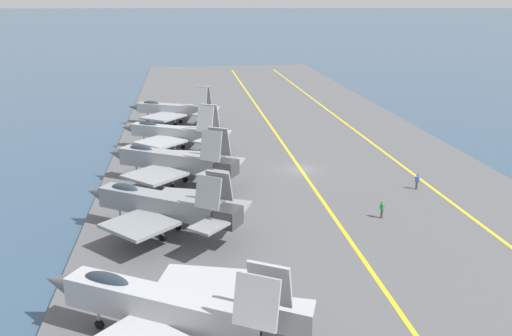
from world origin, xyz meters
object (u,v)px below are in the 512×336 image
object	(u,v)px
parked_jet_third	(172,161)
crew_green_vest	(382,209)
parked_jet_fourth	(174,132)
parked_jet_fifth	(173,109)
parked_jet_second	(161,205)
crew_blue_vest	(417,181)
parked_jet_nearest	(168,308)

from	to	relation	value
parked_jet_third	crew_green_vest	bearing A→B (deg)	-121.84
parked_jet_fourth	parked_jet_fifth	distance (m)	15.71
parked_jet_fifth	parked_jet_second	bearing A→B (deg)	179.32
parked_jet_fifth	crew_blue_vest	distance (m)	43.39
parked_jet_second	crew_blue_vest	bearing A→B (deg)	-73.15
parked_jet_fourth	parked_jet_fifth	bearing A→B (deg)	0.94
parked_jet_third	crew_blue_vest	size ratio (longest dim) A/B	9.33
crew_green_vest	crew_blue_vest	bearing A→B (deg)	-42.25
parked_jet_nearest	crew_green_vest	bearing A→B (deg)	-48.14
parked_jet_second	parked_jet_third	size ratio (longest dim) A/B	0.96
parked_jet_third	parked_jet_nearest	bearing A→B (deg)	-179.46
crew_green_vest	parked_jet_nearest	bearing A→B (deg)	131.86
parked_jet_fourth	crew_green_vest	distance (m)	32.50
parked_jet_second	parked_jet_nearest	bearing A→B (deg)	-176.64
crew_blue_vest	parked_jet_nearest	bearing A→B (deg)	133.47
parked_jet_nearest	parked_jet_third	xyz separation A→B (m)	(29.42, 0.28, 0.09)
parked_jet_fourth	crew_green_vest	size ratio (longest dim) A/B	9.01
parked_jet_fifth	crew_green_vest	world-z (taller)	parked_jet_fifth
parked_jet_nearest	parked_jet_fifth	xyz separation A→B (m)	(58.96, 0.46, -0.14)
crew_blue_vest	crew_green_vest	distance (m)	9.71
parked_jet_fourth	parked_jet_fifth	size ratio (longest dim) A/B	1.00
parked_jet_fourth	crew_blue_vest	xyz separation A→B (m)	(-18.79, -26.00, -1.61)
crew_green_vest	parked_jet_third	bearing A→B (deg)	58.16
parked_jet_third	parked_jet_fourth	xyz separation A→B (m)	(13.83, -0.08, -0.23)
parked_jet_third	crew_green_vest	size ratio (longest dim) A/B	9.22
parked_jet_fifth	crew_blue_vest	world-z (taller)	parked_jet_fifth
parked_jet_fourth	crew_green_vest	xyz separation A→B (m)	(-25.97, -19.48, -1.60)
parked_jet_fifth	parked_jet_nearest	bearing A→B (deg)	-179.56
parked_jet_second	crew_blue_vest	world-z (taller)	parked_jet_second
parked_jet_third	crew_blue_vest	distance (m)	26.61
parked_jet_nearest	crew_blue_vest	xyz separation A→B (m)	(24.46, -25.80, -1.75)
parked_jet_second	crew_blue_vest	size ratio (longest dim) A/B	8.98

